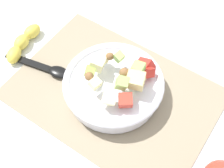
{
  "coord_description": "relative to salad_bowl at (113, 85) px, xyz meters",
  "views": [
    {
      "loc": [
        0.24,
        -0.36,
        0.68
      ],
      "look_at": [
        -0.0,
        -0.0,
        0.04
      ],
      "focal_mm": 51.07,
      "sensor_mm": 36.0,
      "label": 1
    }
  ],
  "objects": [
    {
      "name": "ground_plane",
      "position": [
        0.0,
        -0.0,
        -0.04
      ],
      "size": [
        2.4,
        2.4,
        0.0
      ],
      "primitive_type": "plane",
      "color": "silver"
    },
    {
      "name": "placemat",
      "position": [
        0.0,
        -0.0,
        -0.04
      ],
      "size": [
        0.5,
        0.35,
        0.01
      ],
      "primitive_type": "cube",
      "color": "gray",
      "rests_on": "ground_plane"
    },
    {
      "name": "salad_bowl",
      "position": [
        0.0,
        0.0,
        0.0
      ],
      "size": [
        0.25,
        0.25,
        0.11
      ],
      "color": "white",
      "rests_on": "placemat"
    },
    {
      "name": "serving_spoon",
      "position": [
        -0.18,
        -0.04,
        -0.03
      ],
      "size": [
        0.19,
        0.06,
        0.01
      ],
      "color": "black",
      "rests_on": "placemat"
    },
    {
      "name": "banana_whole",
      "position": [
        -0.29,
        -0.01,
        -0.02
      ],
      "size": [
        0.06,
        0.15,
        0.04
      ],
      "color": "yellow",
      "rests_on": "ground_plane"
    }
  ]
}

